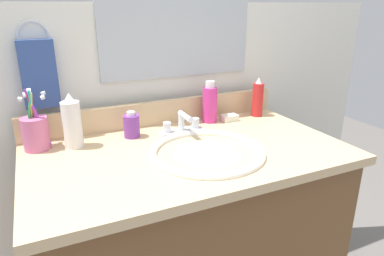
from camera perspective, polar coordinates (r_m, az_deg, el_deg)
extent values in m
cube|color=#D1B284|center=(1.11, -0.54, -4.20)|extent=(0.99, 0.58, 0.03)
cube|color=#D1B284|center=(1.33, -5.50, 2.55)|extent=(0.99, 0.02, 0.09)
cube|color=silver|center=(1.47, -6.00, -6.26)|extent=(2.09, 0.04, 1.30)
cube|color=#B2BCC6|center=(1.34, -2.42, 20.37)|extent=(0.60, 0.01, 0.56)
torus|color=silver|center=(1.24, -24.68, 13.65)|extent=(0.10, 0.01, 0.10)
cube|color=#334C8C|center=(1.24, -23.87, 8.09)|extent=(0.11, 0.04, 0.22)
torus|color=white|center=(1.07, 2.52, -3.97)|extent=(0.36, 0.36, 0.02)
ellipsoid|color=white|center=(1.09, 2.48, -6.13)|extent=(0.31, 0.31, 0.11)
cylinder|color=#B2B5BA|center=(1.10, 2.46, -7.77)|extent=(0.04, 0.04, 0.01)
cube|color=silver|center=(1.24, -1.74, -0.56)|extent=(0.16, 0.05, 0.01)
cylinder|color=silver|center=(1.22, -1.76, 1.03)|extent=(0.02, 0.02, 0.06)
cylinder|color=silver|center=(1.18, -1.10, 1.91)|extent=(0.02, 0.09, 0.02)
cylinder|color=silver|center=(1.21, -4.15, 0.13)|extent=(0.03, 0.03, 0.04)
cylinder|color=silver|center=(1.25, 0.56, 0.84)|extent=(0.03, 0.03, 0.04)
cylinder|color=white|center=(1.15, -19.11, 0.49)|extent=(0.06, 0.06, 0.15)
cone|color=white|center=(1.13, -19.61, 4.77)|extent=(0.04, 0.04, 0.03)
cylinder|color=#7A3899|center=(1.21, -9.91, 0.30)|extent=(0.05, 0.05, 0.08)
cylinder|color=white|center=(1.19, -10.03, 2.37)|extent=(0.03, 0.03, 0.01)
cylinder|color=red|center=(1.44, 10.74, 4.59)|extent=(0.04, 0.04, 0.14)
cone|color=white|center=(1.42, 10.95, 7.71)|extent=(0.03, 0.03, 0.03)
cylinder|color=#D8338C|center=(1.34, 2.94, 3.84)|extent=(0.06, 0.06, 0.14)
cylinder|color=white|center=(1.32, 3.00, 7.20)|extent=(0.04, 0.04, 0.02)
cylinder|color=#D16693|center=(1.19, -24.34, -0.86)|extent=(0.08, 0.08, 0.10)
cylinder|color=yellow|center=(1.19, -24.88, 1.44)|extent=(0.03, 0.06, 0.17)
cube|color=white|center=(1.19, -25.82, 4.95)|extent=(0.01, 0.02, 0.01)
cylinder|color=#26B2B2|center=(1.18, -24.72, 1.75)|extent=(0.01, 0.07, 0.18)
cube|color=white|center=(1.20, -25.28, 5.52)|extent=(0.01, 0.02, 0.01)
cylinder|color=blue|center=(1.19, -24.63, 1.37)|extent=(0.01, 0.04, 0.17)
cube|color=white|center=(1.19, -25.12, 4.96)|extent=(0.01, 0.02, 0.01)
cylinder|color=#D8333F|center=(1.18, -23.96, 1.22)|extent=(0.05, 0.01, 0.17)
cube|color=white|center=(1.16, -23.36, 4.65)|extent=(0.01, 0.02, 0.01)
cylinder|color=green|center=(1.18, -25.26, 1.01)|extent=(0.04, 0.02, 0.17)
cube|color=white|center=(1.17, -26.48, 4.27)|extent=(0.01, 0.02, 0.01)
cylinder|color=#B23FBF|center=(1.17, -24.04, 1.56)|extent=(0.06, 0.03, 0.18)
cube|color=white|center=(1.14, -23.31, 5.28)|extent=(0.01, 0.02, 0.01)
cube|color=white|center=(1.37, 6.16, 1.69)|extent=(0.06, 0.04, 0.02)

